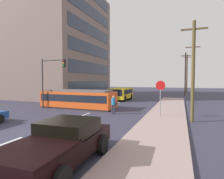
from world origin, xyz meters
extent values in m
plane|color=#333344|center=(0.00, 10.00, 0.00)|extent=(120.00, 120.00, 0.00)
cube|color=#A28983|center=(6.80, 6.00, 0.07)|extent=(3.20, 36.00, 0.14)
cube|color=silver|center=(0.00, -2.00, 0.01)|extent=(0.16, 2.40, 0.01)
cube|color=silver|center=(0.00, 2.00, 0.01)|extent=(0.16, 2.40, 0.01)
cube|color=silver|center=(0.00, 6.00, 0.01)|extent=(0.16, 2.40, 0.01)
cube|color=silver|center=(0.00, 15.43, 0.01)|extent=(0.16, 2.40, 0.01)
cube|color=silver|center=(0.00, 21.43, 0.01)|extent=(0.16, 2.40, 0.01)
cube|color=#7D6961|center=(-14.26, 21.12, 9.60)|extent=(15.20, 17.36, 19.20)
cube|color=#2D3847|center=(-6.63, 21.12, 1.92)|extent=(0.06, 14.75, 1.92)
cube|color=#2D3847|center=(-6.63, 21.12, 5.12)|extent=(0.06, 14.75, 1.92)
cube|color=#2D3847|center=(-6.63, 21.12, 8.32)|extent=(0.06, 14.75, 1.92)
cube|color=#2D3847|center=(-6.63, 21.12, 11.52)|extent=(0.06, 14.75, 1.92)
cube|color=#2D3847|center=(-6.63, 21.12, 14.72)|extent=(0.06, 14.75, 1.92)
cube|color=#E6521A|center=(-2.61, 9.43, 0.98)|extent=(8.42, 2.80, 1.66)
cube|color=#2D2D2D|center=(-2.61, 9.43, 0.07)|extent=(8.25, 2.67, 0.15)
cube|color=#5A5758|center=(-2.61, 9.43, 1.91)|extent=(7.57, 2.40, 0.20)
cube|color=#1E232D|center=(-2.61, 9.43, 1.18)|extent=(8.09, 2.83, 0.73)
cube|color=gold|center=(-0.66, 18.78, 1.06)|extent=(2.61, 5.20, 1.51)
cube|color=black|center=(-0.72, 16.26, 1.28)|extent=(2.25, 0.17, 0.91)
cube|color=black|center=(-0.66, 18.78, 1.33)|extent=(2.63, 4.43, 0.61)
cylinder|color=black|center=(-0.70, 17.13, 0.45)|extent=(2.57, 0.95, 0.90)
cylinder|color=black|center=(-0.63, 20.43, 0.45)|extent=(2.57, 0.95, 0.90)
cylinder|color=#343748|center=(2.19, 7.36, 0.42)|extent=(0.16, 0.16, 0.85)
cylinder|color=#343748|center=(2.39, 7.36, 0.42)|extent=(0.16, 0.16, 0.85)
cylinder|color=#277FB9|center=(2.29, 7.36, 1.15)|extent=(0.36, 0.36, 0.60)
sphere|color=tan|center=(2.29, 7.36, 1.56)|extent=(0.22, 0.22, 0.22)
cube|color=brown|center=(2.51, 7.41, 0.95)|extent=(0.22, 0.18, 0.24)
cube|color=black|center=(3.96, -2.85, 0.68)|extent=(2.14, 5.05, 0.65)
cube|color=black|center=(3.94, -2.30, 1.27)|extent=(1.95, 1.95, 0.55)
cube|color=black|center=(4.00, -4.23, 1.06)|extent=(2.06, 2.31, 0.12)
cylinder|color=black|center=(2.92, -1.38, 0.40)|extent=(0.30, 0.81, 0.80)
cylinder|color=black|center=(4.92, -1.32, 0.40)|extent=(0.30, 0.81, 0.80)
cylinder|color=black|center=(3.00, -4.38, 0.40)|extent=(0.30, 0.81, 0.80)
cube|color=#A01E13|center=(-5.37, 13.43, 0.52)|extent=(1.76, 4.24, 0.55)
cube|color=black|center=(-5.37, 13.28, 0.99)|extent=(1.62, 2.33, 0.40)
cylinder|color=black|center=(-6.25, 14.70, 0.32)|extent=(0.22, 0.64, 0.64)
cylinder|color=black|center=(-4.49, 14.70, 0.32)|extent=(0.22, 0.64, 0.64)
cylinder|color=black|center=(-6.25, 12.16, 0.32)|extent=(0.22, 0.64, 0.64)
cylinder|color=black|center=(-4.50, 12.16, 0.32)|extent=(0.22, 0.64, 0.64)
cylinder|color=gray|center=(6.40, 7.22, 1.24)|extent=(0.07, 0.07, 2.20)
cylinder|color=red|center=(6.40, 7.22, 2.64)|extent=(0.76, 0.04, 0.76)
cylinder|color=#333333|center=(-6.15, 8.03, 2.67)|extent=(0.14, 0.14, 5.34)
cylinder|color=#333333|center=(-4.75, 8.03, 5.14)|extent=(2.80, 0.10, 0.10)
cube|color=black|center=(-3.35, 8.03, 4.79)|extent=(0.28, 0.24, 0.84)
sphere|color=red|center=(-3.35, 7.90, 5.04)|extent=(0.16, 0.16, 0.16)
sphere|color=gold|center=(-3.35, 7.90, 4.79)|extent=(0.16, 0.16, 0.16)
sphere|color=green|center=(-3.35, 7.90, 4.54)|extent=(0.16, 0.16, 0.16)
cylinder|color=brown|center=(8.78, 6.43, 3.67)|extent=(0.24, 0.24, 7.34)
cube|color=brown|center=(8.78, 6.43, 6.74)|extent=(1.80, 0.12, 0.12)
cylinder|color=#4E3A33|center=(9.31, 18.16, 3.96)|extent=(0.24, 0.24, 7.93)
cube|color=#4E3A33|center=(9.31, 18.16, 7.33)|extent=(1.80, 0.12, 0.12)
cylinder|color=brown|center=(8.68, 29.79, 4.12)|extent=(0.24, 0.24, 8.23)
cube|color=brown|center=(8.68, 29.79, 7.63)|extent=(1.80, 0.12, 0.12)
cylinder|color=brown|center=(9.19, 38.88, 4.49)|extent=(0.24, 0.24, 8.98)
cube|color=brown|center=(9.19, 38.88, 8.38)|extent=(1.80, 0.12, 0.12)
camera|label=1|loc=(7.98, -8.41, 3.09)|focal=30.04mm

